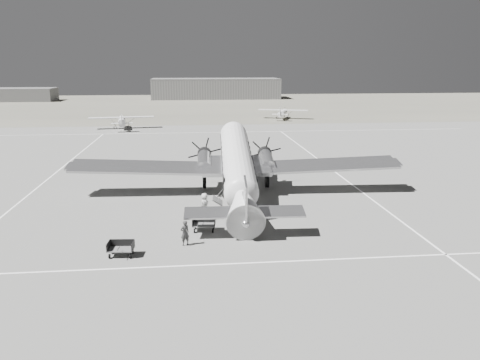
{
  "coord_description": "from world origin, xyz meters",
  "views": [
    {
      "loc": [
        -3.34,
        -39.28,
        11.39
      ],
      "look_at": [
        0.47,
        -2.62,
        2.2
      ],
      "focal_mm": 35.0,
      "sensor_mm": 36.0,
      "label": 1
    }
  ],
  "objects_px": {
    "ground_crew": "(185,233)",
    "shed_secondary": "(25,95)",
    "light_plane_right": "(283,114)",
    "baggage_cart_far": "(121,249)",
    "light_plane_left": "(122,122)",
    "dc3_airliner": "(238,167)",
    "passenger": "(205,205)",
    "ramp_agent": "(204,211)",
    "baggage_cart_near": "(204,225)",
    "hangar_main": "(216,88)"
  },
  "relations": [
    {
      "from": "light_plane_right",
      "to": "ramp_agent",
      "type": "xyz_separation_m",
      "value": [
        -18.45,
        -64.49,
        -0.36
      ]
    },
    {
      "from": "ground_crew",
      "to": "passenger",
      "type": "bearing_deg",
      "value": -130.68
    },
    {
      "from": "hangar_main",
      "to": "shed_secondary",
      "type": "bearing_deg",
      "value": -175.24
    },
    {
      "from": "hangar_main",
      "to": "light_plane_right",
      "type": "relative_size",
      "value": 3.93
    },
    {
      "from": "baggage_cart_far",
      "to": "passenger",
      "type": "distance_m",
      "value": 8.92
    },
    {
      "from": "hangar_main",
      "to": "dc3_airliner",
      "type": "xyz_separation_m",
      "value": [
        -4.53,
        -120.62,
        -0.46
      ]
    },
    {
      "from": "dc3_airliner",
      "to": "ground_crew",
      "type": "xyz_separation_m",
      "value": [
        -4.41,
        -10.17,
        -2.01
      ]
    },
    {
      "from": "hangar_main",
      "to": "passenger",
      "type": "xyz_separation_m",
      "value": [
        -7.5,
        -125.0,
        -2.39
      ]
    },
    {
      "from": "shed_secondary",
      "to": "light_plane_left",
      "type": "bearing_deg",
      "value": -60.31
    },
    {
      "from": "passenger",
      "to": "baggage_cart_far",
      "type": "bearing_deg",
      "value": 159.55
    },
    {
      "from": "light_plane_right",
      "to": "baggage_cart_near",
      "type": "height_order",
      "value": "light_plane_right"
    },
    {
      "from": "baggage_cart_near",
      "to": "ground_crew",
      "type": "height_order",
      "value": "ground_crew"
    },
    {
      "from": "light_plane_left",
      "to": "shed_secondary",
      "type": "bearing_deg",
      "value": 111.49
    },
    {
      "from": "dc3_airliner",
      "to": "baggage_cart_near",
      "type": "height_order",
      "value": "dc3_airliner"
    },
    {
      "from": "ground_crew",
      "to": "shed_secondary",
      "type": "bearing_deg",
      "value": -94.62
    },
    {
      "from": "dc3_airliner",
      "to": "ground_crew",
      "type": "relative_size",
      "value": 17.86
    },
    {
      "from": "ground_crew",
      "to": "passenger",
      "type": "height_order",
      "value": "passenger"
    },
    {
      "from": "shed_secondary",
      "to": "light_plane_left",
      "type": "distance_m",
      "value": 79.21
    },
    {
      "from": "baggage_cart_far",
      "to": "ground_crew",
      "type": "height_order",
      "value": "ground_crew"
    },
    {
      "from": "ramp_agent",
      "to": "baggage_cart_near",
      "type": "bearing_deg",
      "value": -166.35
    },
    {
      "from": "passenger",
      "to": "baggage_cart_near",
      "type": "bearing_deg",
      "value": -166.46
    },
    {
      "from": "dc3_airliner",
      "to": "ground_crew",
      "type": "bearing_deg",
      "value": -110.87
    },
    {
      "from": "light_plane_right",
      "to": "baggage_cart_near",
      "type": "distance_m",
      "value": 69.28
    },
    {
      "from": "light_plane_left",
      "to": "baggage_cart_far",
      "type": "relative_size",
      "value": 7.14
    },
    {
      "from": "light_plane_left",
      "to": "dc3_airliner",
      "type": "bearing_deg",
      "value": -79.08
    },
    {
      "from": "shed_secondary",
      "to": "light_plane_right",
      "type": "distance_m",
      "value": 90.68
    },
    {
      "from": "passenger",
      "to": "shed_secondary",
      "type": "bearing_deg",
      "value": 39.74
    },
    {
      "from": "baggage_cart_far",
      "to": "ground_crew",
      "type": "bearing_deg",
      "value": 24.1
    },
    {
      "from": "baggage_cart_far",
      "to": "light_plane_left",
      "type": "bearing_deg",
      "value": 102.49
    },
    {
      "from": "passenger",
      "to": "ramp_agent",
      "type": "bearing_deg",
      "value": -166.46
    },
    {
      "from": "hangar_main",
      "to": "passenger",
      "type": "bearing_deg",
      "value": -93.44
    },
    {
      "from": "light_plane_right",
      "to": "ground_crew",
      "type": "bearing_deg",
      "value": -87.39
    },
    {
      "from": "light_plane_right",
      "to": "baggage_cart_near",
      "type": "xyz_separation_m",
      "value": [
        -18.55,
        -66.75,
        -0.64
      ]
    },
    {
      "from": "baggage_cart_near",
      "to": "ramp_agent",
      "type": "xyz_separation_m",
      "value": [
        0.1,
        2.26,
        0.28
      ]
    },
    {
      "from": "ramp_agent",
      "to": "passenger",
      "type": "xyz_separation_m",
      "value": [
        0.05,
        1.02,
        0.16
      ]
    },
    {
      "from": "shed_secondary",
      "to": "light_plane_right",
      "type": "relative_size",
      "value": 1.68
    },
    {
      "from": "light_plane_right",
      "to": "dc3_airliner",
      "type": "bearing_deg",
      "value": -86.04
    },
    {
      "from": "shed_secondary",
      "to": "light_plane_right",
      "type": "xyz_separation_m",
      "value": [
        70.9,
        -56.52,
        -0.89
      ]
    },
    {
      "from": "light_plane_right",
      "to": "ground_crew",
      "type": "xyz_separation_m",
      "value": [
        -19.85,
        -69.27,
        -0.27
      ]
    },
    {
      "from": "dc3_airliner",
      "to": "passenger",
      "type": "height_order",
      "value": "dc3_airliner"
    },
    {
      "from": "shed_secondary",
      "to": "baggage_cart_far",
      "type": "relative_size",
      "value": 11.08
    },
    {
      "from": "light_plane_left",
      "to": "light_plane_right",
      "type": "height_order",
      "value": "light_plane_left"
    },
    {
      "from": "hangar_main",
      "to": "passenger",
      "type": "relative_size",
      "value": 22.99
    },
    {
      "from": "shed_secondary",
      "to": "ground_crew",
      "type": "distance_m",
      "value": 135.76
    },
    {
      "from": "light_plane_left",
      "to": "ramp_agent",
      "type": "bearing_deg",
      "value": -83.99
    },
    {
      "from": "dc3_airliner",
      "to": "light_plane_left",
      "type": "height_order",
      "value": "dc3_airliner"
    },
    {
      "from": "ramp_agent",
      "to": "baggage_cart_far",
      "type": "bearing_deg",
      "value": 155.63
    },
    {
      "from": "shed_secondary",
      "to": "dc3_airliner",
      "type": "bearing_deg",
      "value": -64.37
    },
    {
      "from": "baggage_cart_near",
      "to": "baggage_cart_far",
      "type": "distance_m",
      "value": 6.45
    },
    {
      "from": "light_plane_right",
      "to": "light_plane_left",
      "type": "bearing_deg",
      "value": -140.21
    }
  ]
}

